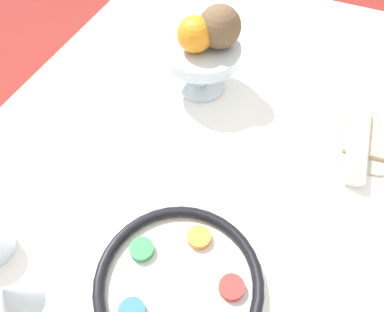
% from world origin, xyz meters
% --- Properties ---
extents(ground_plane, '(8.00, 8.00, 0.00)m').
position_xyz_m(ground_plane, '(0.00, 0.00, 0.00)').
color(ground_plane, maroon).
extents(dining_table, '(1.42, 1.05, 0.73)m').
position_xyz_m(dining_table, '(0.00, 0.00, 0.37)').
color(dining_table, white).
rests_on(dining_table, ground_plane).
extents(seder_plate, '(0.29, 0.29, 0.03)m').
position_xyz_m(seder_plate, '(-0.30, -0.05, 0.75)').
color(seder_plate, silver).
rests_on(seder_plate, dining_table).
extents(wine_glass, '(0.07, 0.07, 0.15)m').
position_xyz_m(wine_glass, '(-0.44, 0.14, 0.84)').
color(wine_glass, silver).
rests_on(wine_glass, dining_table).
extents(fruit_stand, '(0.18, 0.18, 0.12)m').
position_xyz_m(fruit_stand, '(0.18, 0.11, 0.82)').
color(fruit_stand, silver).
rests_on(fruit_stand, dining_table).
extents(orange_fruit, '(0.08, 0.08, 0.08)m').
position_xyz_m(orange_fruit, '(0.16, 0.12, 0.89)').
color(orange_fruit, orange).
rests_on(orange_fruit, fruit_stand).
extents(coconut, '(0.10, 0.10, 0.10)m').
position_xyz_m(coconut, '(0.20, 0.08, 0.90)').
color(coconut, brown).
rests_on(coconut, fruit_stand).
extents(bread_plate, '(0.19, 0.19, 0.02)m').
position_xyz_m(bread_plate, '(0.16, -0.31, 0.74)').
color(bread_plate, beige).
rests_on(bread_plate, dining_table).
extents(napkin_roll, '(0.20, 0.06, 0.04)m').
position_xyz_m(napkin_roll, '(0.12, -0.28, 0.75)').
color(napkin_roll, white).
rests_on(napkin_roll, dining_table).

